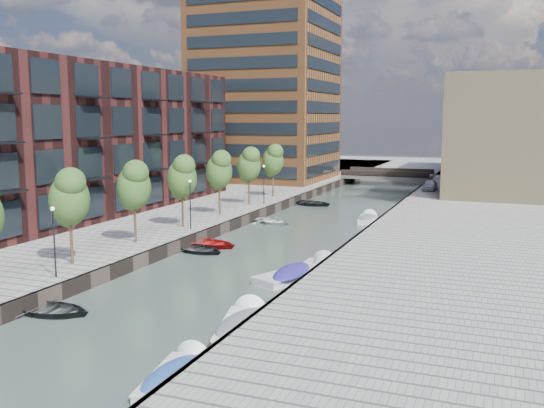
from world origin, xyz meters
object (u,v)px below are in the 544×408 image
Objects in this scene: motorboat_1 at (243,324)px; tree_2 at (134,184)px; sloop_0 at (51,314)px; motorboat_2 at (314,270)px; bridge at (388,175)px; tree_3 at (182,176)px; sloop_3 at (272,224)px; sloop_1 at (199,252)px; tree_4 at (219,169)px; sloop_4 at (312,205)px; tree_6 at (273,159)px; motorboat_0 at (176,374)px; tree_1 at (69,196)px; tree_5 at (249,164)px; motorboat_3 at (297,274)px; sloop_2 at (209,247)px; motorboat_4 at (368,219)px; car at (430,185)px.

tree_2 is at bearing 140.42° from motorboat_1.
motorboat_2 is (10.20, 13.37, 0.11)m from sloop_0.
tree_3 is at bearing -100.25° from bridge.
motorboat_2 is (9.26, -15.92, 0.11)m from sloop_3.
tree_2 is 1.39× the size of sloop_1.
tree_4 is at bearing -102.00° from bridge.
sloop_4 is 0.85× the size of motorboat_1.
motorboat_0 is (13.65, -45.57, -5.12)m from tree_6.
bridge is at bearing 8.13° from sloop_1.
tree_1 is 18.01m from motorboat_0.
tree_3 is (0.00, 7.00, 0.00)m from tree_2.
sloop_1 is (3.87, -18.38, -5.31)m from tree_5.
tree_6 is at bearing 0.69° from sloop_0.
tree_1 is 0.98× the size of motorboat_3.
motorboat_0 reaches higher than sloop_0.
motorboat_0 is at bearing -66.62° from tree_4.
sloop_2 reaches higher than sloop_3.
motorboat_3 is at bearing 22.01° from tree_1.
tree_5 is 1.26× the size of motorboat_0.
tree_3 is at bearing 5.78° from sloop_0.
sloop_4 is at bearing 6.43° from sloop_2.
sloop_0 is 16.81m from motorboat_2.
tree_1 is 1.00× the size of tree_2.
sloop_3 is 9.60m from motorboat_4.
sloop_4 is (-0.16, 13.06, 0.00)m from sloop_3.
tree_1 is at bearing -90.00° from tree_5.
tree_6 is at bearing -108.10° from bridge.
tree_4 is at bearing 29.42° from sloop_2.
car is at bearing 87.36° from motorboat_0.
motorboat_3 is at bearing 93.09° from motorboat_1.
tree_3 reaches higher than sloop_3.
tree_4 is 0.98× the size of motorboat_3.
sloop_2 is 11.04m from motorboat_2.
motorboat_4 reaches higher than sloop_3.
sloop_0 is at bearing -105.03° from motorboat_4.
tree_1 is 1.39× the size of sloop_3.
sloop_2 is (3.62, -23.27, -5.31)m from tree_6.
tree_1 reaches higher than sloop_2.
motorboat_4 is (12.73, 7.16, -5.12)m from tree_4.
motorboat_4 is (8.87, 18.53, 0.19)m from sloop_1.
motorboat_4 reaches higher than sloop_2.
tree_1 reaches higher than motorboat_4.
tree_6 is at bearing 90.00° from tree_2.
tree_2 is 1.23× the size of motorboat_4.
car is at bearing 58.45° from tree_4.
sloop_2 is 38.10m from car.
sloop_4 is (4.34, 36.30, -5.31)m from tree_1.
sloop_3 is 0.91× the size of motorboat_0.
tree_2 is 1.51× the size of car.
tree_3 is at bearing -90.00° from tree_6.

